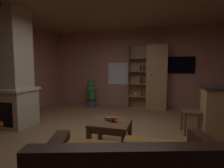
% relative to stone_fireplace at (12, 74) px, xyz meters
% --- Properties ---
extents(floor, '(5.94, 6.10, 0.02)m').
position_rel_stone_fireplace_xyz_m(floor, '(2.42, -0.23, -1.24)').
color(floor, olive).
rests_on(floor, ground).
extents(wall_back, '(6.06, 0.06, 2.73)m').
position_rel_stone_fireplace_xyz_m(wall_back, '(2.42, 2.84, 0.13)').
color(wall_back, '#AD7060').
rests_on(wall_back, ground).
extents(window_pane_back, '(0.75, 0.01, 0.78)m').
position_rel_stone_fireplace_xyz_m(window_pane_back, '(1.92, 2.81, -0.05)').
color(window_pane_back, white).
extents(stone_fireplace, '(0.98, 0.78, 2.73)m').
position_rel_stone_fireplace_xyz_m(stone_fireplace, '(0.00, 0.00, 0.00)').
color(stone_fireplace, '#BCAD8E').
rests_on(stone_fireplace, ground).
extents(bookshelf_cabinet, '(1.27, 0.41, 2.14)m').
position_rel_stone_fireplace_xyz_m(bookshelf_cabinet, '(3.21, 2.57, -0.18)').
color(bookshelf_cabinet, '#A87F51').
rests_on(bookshelf_cabinet, ground).
extents(coffee_table, '(0.66, 0.61, 0.46)m').
position_rel_stone_fireplace_xyz_m(coffee_table, '(2.58, -0.50, -0.86)').
color(coffee_table, brown).
rests_on(coffee_table, ground).
extents(table_book_0, '(0.11, 0.11, 0.03)m').
position_rel_stone_fireplace_xyz_m(table_book_0, '(2.58, -0.45, -0.76)').
color(table_book_0, '#B22D2D').
rests_on(table_book_0, coffee_table).
extents(table_book_1, '(0.13, 0.12, 0.03)m').
position_rel_stone_fireplace_xyz_m(table_book_1, '(2.52, -0.44, -0.73)').
color(table_book_1, '#387247').
rests_on(table_book_1, coffee_table).
extents(table_book_2, '(0.13, 0.12, 0.03)m').
position_rel_stone_fireplace_xyz_m(table_book_2, '(2.64, -0.50, -0.70)').
color(table_book_2, '#B22D2D').
rests_on(table_book_2, coffee_table).
extents(dining_chair, '(0.45, 0.45, 0.92)m').
position_rel_stone_fireplace_xyz_m(dining_chair, '(4.15, 0.60, -0.71)').
color(dining_chair, brown).
rests_on(dining_chair, ground).
extents(potted_floor_plant, '(0.35, 0.34, 0.94)m').
position_rel_stone_fireplace_xyz_m(potted_floor_plant, '(1.05, 2.36, -0.75)').
color(potted_floor_plant, '#4C4C51').
rests_on(potted_floor_plant, ground).
extents(wall_mounted_tv, '(0.98, 0.06, 0.55)m').
position_rel_stone_fireplace_xyz_m(wall_mounted_tv, '(3.99, 2.78, 0.25)').
color(wall_mounted_tv, black).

